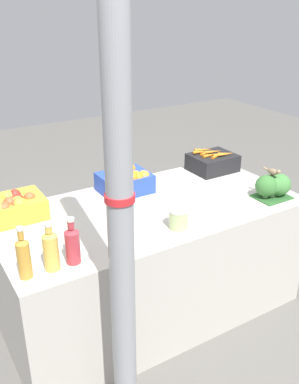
{
  "coord_description": "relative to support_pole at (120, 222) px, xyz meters",
  "views": [
    {
      "loc": [
        -1.22,
        -2.01,
        1.92
      ],
      "look_at": [
        0.0,
        0.0,
        0.86
      ],
      "focal_mm": 40.0,
      "sensor_mm": 36.0,
      "label": 1
    }
  ],
  "objects": [
    {
      "name": "juice_bottle_ruby",
      "position": [
        -0.09,
        0.33,
        -0.24
      ],
      "size": [
        0.07,
        0.07,
        0.24
      ],
      "color": "#B2333D",
      "rests_on": "market_table"
    },
    {
      "name": "sparrow_bird",
      "position": [
        1.26,
        0.36,
        -0.16
      ],
      "size": [
        0.04,
        0.14,
        0.05
      ],
      "rotation": [
        0.0,
        0.0,
        -1.45
      ],
      "color": "#4C3D2D",
      "rests_on": "broccoli_pile"
    },
    {
      "name": "ground_plane",
      "position": [
        0.53,
        0.65,
        -1.11
      ],
      "size": [
        10.0,
        10.0,
        0.0
      ],
      "primitive_type": "plane",
      "color": "#605E59"
    },
    {
      "name": "juice_bottle_amber",
      "position": [
        -0.32,
        0.33,
        -0.24
      ],
      "size": [
        0.06,
        0.06,
        0.26
      ],
      "color": "gold",
      "rests_on": "market_table"
    },
    {
      "name": "pickle_jar",
      "position": [
        0.54,
        0.35,
        -0.28
      ],
      "size": [
        0.11,
        0.11,
        0.12
      ],
      "color": "#B2C684",
      "rests_on": "market_table"
    },
    {
      "name": "support_pole",
      "position": [
        0.0,
        0.0,
        0.0
      ],
      "size": [
        0.12,
        0.12,
        2.21
      ],
      "color": "gray",
      "rests_on": "ground_plane"
    },
    {
      "name": "market_table",
      "position": [
        0.53,
        0.65,
        -0.72
      ],
      "size": [
        1.86,
        0.92,
        0.76
      ],
      "primitive_type": "cube",
      "color": "#B7B2A8",
      "rests_on": "ground_plane"
    },
    {
      "name": "orange_crate",
      "position": [
        0.52,
        0.93,
        -0.27
      ],
      "size": [
        0.32,
        0.26,
        0.16
      ],
      "color": "#2847B7",
      "rests_on": "market_table"
    },
    {
      "name": "juice_bottle_golden",
      "position": [
        -0.2,
        0.33,
        -0.24
      ],
      "size": [
        0.07,
        0.07,
        0.24
      ],
      "color": "gold",
      "rests_on": "market_table"
    },
    {
      "name": "apple_crate",
      "position": [
        -0.2,
        0.93,
        -0.27
      ],
      "size": [
        0.32,
        0.26,
        0.16
      ],
      "color": "gold",
      "rests_on": "market_table"
    },
    {
      "name": "carrot_crate",
      "position": [
        1.26,
        0.94,
        -0.28
      ],
      "size": [
        0.32,
        0.26,
        0.15
      ],
      "color": "black",
      "rests_on": "market_table"
    },
    {
      "name": "broccoli_pile",
      "position": [
        1.28,
        0.37,
        -0.26
      ],
      "size": [
        0.24,
        0.19,
        0.16
      ],
      "color": "#2D602D",
      "rests_on": "market_table"
    }
  ]
}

